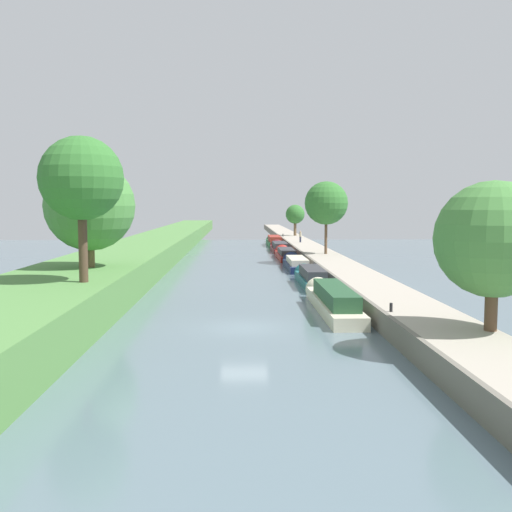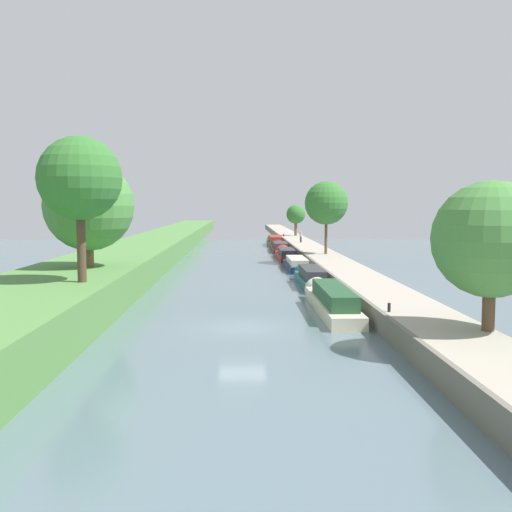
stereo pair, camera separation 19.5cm
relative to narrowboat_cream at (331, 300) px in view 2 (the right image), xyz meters
name	(u,v)px [view 2 (the right image)]	position (x,y,z in m)	size (l,w,h in m)	color
ground_plane	(242,328)	(-5.53, -5.11, -0.67)	(160.00, 160.00, 0.00)	slate
left_grassy_bank	(34,308)	(-16.53, -5.11, 0.49)	(7.73, 260.00, 2.32)	#518442
right_towpath	(411,316)	(3.53, -5.11, -0.09)	(3.84, 260.00, 1.14)	#A89E8E
stone_quay	(373,316)	(1.49, -5.11, -0.07)	(0.25, 260.00, 1.19)	#6B665B
narrowboat_cream	(331,300)	(0.00, 0.00, 0.00)	(1.93, 13.00, 2.18)	beige
narrowboat_teal	(310,277)	(0.16, 12.00, -0.06)	(1.86, 10.25, 2.03)	#195B60
narrowboat_navy	(296,264)	(0.14, 24.43, -0.17)	(2.09, 10.61, 1.98)	#141E42
narrowboat_red	(286,254)	(0.03, 36.12, -0.17)	(2.08, 11.68, 1.97)	maroon
narrowboat_maroon	(280,247)	(0.05, 47.52, -0.15)	(2.19, 11.01, 2.08)	maroon
narrowboat_green	(275,241)	(0.03, 59.15, -0.03)	(2.16, 12.12, 2.24)	#1E6033
tree_rightbank_near	(491,240)	(5.03, -11.41, 4.42)	(5.00, 5.00, 6.46)	brown
tree_rightbank_midnear	(326,203)	(3.86, 28.53, 6.06)	(4.75, 4.75, 7.98)	brown
tree_rightbank_midfar	(296,214)	(4.25, 67.32, 4.19)	(3.33, 3.33, 5.42)	brown
tree_leftbank_downstream	(80,179)	(-14.33, -3.69, 7.29)	(4.56, 4.56, 7.96)	#4C3828
tree_leftbank_upstream	(89,206)	(-15.83, 4.09, 5.81)	(6.07, 6.07, 7.20)	brown
person_walking	(301,236)	(3.20, 48.71, 1.35)	(0.34, 0.34, 1.66)	#282D42
mooring_bollard_near	(389,307)	(1.91, -6.79, 0.70)	(0.16, 0.16, 0.45)	black
mooring_bollard_far	(284,235)	(1.91, 64.66, 0.70)	(0.16, 0.16, 0.45)	black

